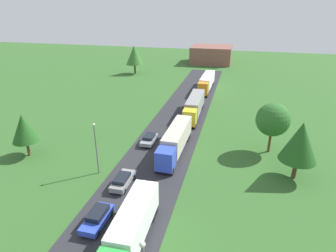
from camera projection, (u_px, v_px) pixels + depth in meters
road at (137, 193)px, 35.55m from camera, size 10.00×140.00×0.06m
lane_marking_centre at (131, 203)px, 33.59m from camera, size 0.16×123.76×0.01m
truck_lead at (129, 231)px, 26.68m from camera, size 2.78×12.18×3.67m
truck_second at (175, 140)px, 44.10m from camera, size 2.70×13.33×3.71m
truck_third at (194, 106)px, 58.37m from camera, size 2.69×13.71×3.75m
truck_fourth at (207, 82)px, 75.70m from camera, size 2.73×14.39×3.63m
car_second at (97, 218)px, 30.21m from camera, size 1.95×4.62×1.57m
car_third at (123, 180)px, 36.60m from camera, size 1.86×4.60×1.42m
car_fourth at (149, 139)px, 47.59m from camera, size 1.87×4.34×1.36m
lamppost_second at (96, 146)px, 38.04m from camera, size 0.36×0.36×7.30m
tree_oak at (24, 128)px, 42.41m from camera, size 3.81×3.81×6.60m
tree_birch at (273, 120)px, 43.19m from camera, size 5.00×5.00×7.84m
tree_pine at (134, 55)px, 91.10m from camera, size 5.25×5.25×8.81m
tree_ash at (300, 142)px, 36.54m from camera, size 4.72×4.72×7.89m
distant_building at (211, 55)px, 108.63m from camera, size 14.49×13.00×6.10m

